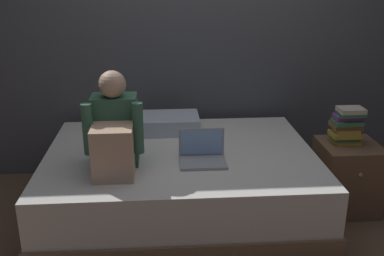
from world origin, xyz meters
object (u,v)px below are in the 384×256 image
Objects in this scene: laptop at (202,154)px; book_stack at (347,126)px; nightstand at (346,177)px; bed at (181,184)px; pillow at (165,123)px; person_sitting at (114,133)px.

book_stack reaches higher than laptop.
nightstand is 0.42m from book_stack.
laptop reaches higher than bed.
laptop is 0.57× the size of pillow.
pillow reaches higher than nightstand.
nightstand is 1.89× the size of book_stack.
laptop is 0.70m from pillow.
person_sitting is 2.05× the size of laptop.
nightstand is (1.30, 0.02, 0.01)m from bed.
book_stack reaches higher than nightstand.
pillow reaches higher than bed.
bed is 1.30m from nightstand.
bed is 3.57× the size of pillow.
bed is at bearing 30.57° from person_sitting.
pillow is (-0.11, 0.45, 0.34)m from bed.
pillow is at bearing 162.84° from nightstand.
bed is 0.57m from pillow.
pillow is 1.43m from book_stack.
bed is 0.41m from laptop.
person_sitting reaches higher than pillow.
person_sitting is at bearing -173.84° from laptop.
laptop is 1.15m from book_stack.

